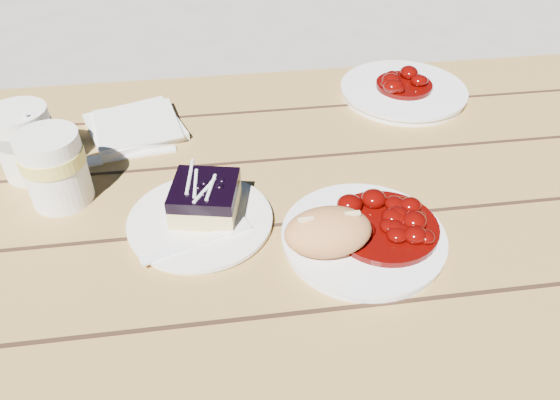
{
  "coord_description": "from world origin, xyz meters",
  "views": [
    {
      "loc": [
        0.04,
        -0.65,
        1.27
      ],
      "look_at": [
        0.12,
        -0.1,
        0.81
      ],
      "focal_mm": 35.0,
      "sensor_mm": 36.0,
      "label": 1
    }
  ],
  "objects": [
    {
      "name": "picnic_table",
      "position": [
        0.0,
        -0.0,
        0.59
      ],
      "size": [
        2.0,
        1.55,
        0.75
      ],
      "color": "olive",
      "rests_on": "ground"
    },
    {
      "name": "goulash_stew",
      "position": [
        0.26,
        -0.13,
        0.79
      ],
      "size": [
        0.15,
        0.15,
        0.04
      ],
      "primitive_type": null,
      "color": "#510502",
      "rests_on": "main_plate"
    },
    {
      "name": "fork_table",
      "position": [
        -0.09,
        0.13,
        0.75
      ],
      "size": [
        0.16,
        0.05,
        0.0
      ],
      "primitive_type": null,
      "rotation": [
        0.0,
        0.0,
        1.71
      ],
      "color": "white",
      "rests_on": "picnic_table"
    },
    {
      "name": "bread_roll",
      "position": [
        0.18,
        -0.15,
        0.8
      ],
      "size": [
        0.12,
        0.08,
        0.06
      ],
      "primitive_type": "ellipsoid",
      "rotation": [
        0.0,
        0.0,
        0.05
      ],
      "color": "#C1814A",
      "rests_on": "main_plate"
    },
    {
      "name": "second_cup",
      "position": [
        -0.19,
        0.03,
        0.81
      ],
      "size": [
        0.09,
        0.09,
        0.11
      ],
      "primitive_type": "cylinder",
      "color": "white",
      "rests_on": "picnic_table"
    },
    {
      "name": "coffee_cup",
      "position": [
        -0.25,
        0.1,
        0.81
      ],
      "size": [
        0.09,
        0.09,
        0.11
      ],
      "primitive_type": "cylinder",
      "color": "white",
      "rests_on": "picnic_table"
    },
    {
      "name": "napkin_stack",
      "position": [
        -0.1,
        0.21,
        0.76
      ],
      "size": [
        0.19,
        0.19,
        0.01
      ],
      "primitive_type": "cube",
      "rotation": [
        0.0,
        0.0,
        0.34
      ],
      "color": "white",
      "rests_on": "picnic_table"
    },
    {
      "name": "main_plate",
      "position": [
        0.23,
        -0.13,
        0.76
      ],
      "size": [
        0.22,
        0.22,
        0.02
      ],
      "primitive_type": "cylinder",
      "color": "white",
      "rests_on": "picnic_table"
    },
    {
      "name": "dessert_plate",
      "position": [
        0.01,
        -0.06,
        0.76
      ],
      "size": [
        0.2,
        0.2,
        0.01
      ],
      "primitive_type": "cylinder",
      "color": "white",
      "rests_on": "picnic_table"
    },
    {
      "name": "second_plate",
      "position": [
        0.42,
        0.27,
        0.76
      ],
      "size": [
        0.24,
        0.24,
        0.02
      ],
      "primitive_type": "cylinder",
      "color": "white",
      "rests_on": "picnic_table"
    },
    {
      "name": "blueberry_cake",
      "position": [
        0.02,
        -0.05,
        0.79
      ],
      "size": [
        0.11,
        0.11,
        0.05
      ],
      "rotation": [
        0.0,
        0.0,
        -0.21
      ],
      "color": "#DFC979",
      "rests_on": "dessert_plate"
    },
    {
      "name": "fork_dessert",
      "position": [
        -0.01,
        -0.12,
        0.76
      ],
      "size": [
        0.16,
        0.08,
        0.0
      ],
      "primitive_type": null,
      "rotation": [
        0.0,
        0.0,
        -1.2
      ],
      "color": "white",
      "rests_on": "dessert_plate"
    },
    {
      "name": "second_stew",
      "position": [
        0.42,
        0.27,
        0.79
      ],
      "size": [
        0.11,
        0.11,
        0.04
      ],
      "primitive_type": null,
      "color": "#510502",
      "rests_on": "second_plate"
    }
  ]
}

